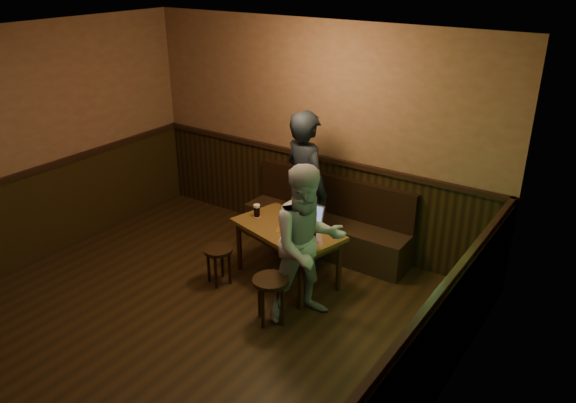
# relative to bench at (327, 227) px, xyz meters

# --- Properties ---
(room) EXTENTS (5.04, 6.04, 2.84)m
(room) POSITION_rel_bench_xyz_m (-0.35, -2.53, 0.89)
(room) COLOR black
(room) RESTS_ON ground
(bench) EXTENTS (2.20, 0.50, 0.95)m
(bench) POSITION_rel_bench_xyz_m (0.00, 0.00, 0.00)
(bench) COLOR black
(bench) RESTS_ON ground
(pub_table) EXTENTS (1.38, 1.01, 0.67)m
(pub_table) POSITION_rel_bench_xyz_m (-0.00, -0.88, 0.27)
(pub_table) COLOR #563718
(pub_table) RESTS_ON ground
(stool_left) EXTENTS (0.43, 0.43, 0.44)m
(stool_left) POSITION_rel_bench_xyz_m (-0.60, -1.39, 0.04)
(stool_left) COLOR black
(stool_left) RESTS_ON ground
(stool_right) EXTENTS (0.38, 0.38, 0.50)m
(stool_right) POSITION_rel_bench_xyz_m (0.32, -1.65, 0.09)
(stool_right) COLOR black
(stool_right) RESTS_ON ground
(pint_left) EXTENTS (0.10, 0.10, 0.15)m
(pint_left) POSITION_rel_bench_xyz_m (-0.46, -0.84, 0.43)
(pint_left) COLOR #B8162F
(pint_left) RESTS_ON pub_table
(pint_mid) EXTENTS (0.11, 0.11, 0.17)m
(pint_mid) POSITION_rel_bench_xyz_m (-0.07, -0.86, 0.44)
(pint_mid) COLOR #B8162F
(pint_mid) RESTS_ON pub_table
(pint_right) EXTENTS (0.10, 0.10, 0.15)m
(pint_right) POSITION_rel_bench_xyz_m (0.41, -1.00, 0.43)
(pint_right) COLOR #B8162F
(pint_right) RESTS_ON pub_table
(laptop) EXTENTS (0.36, 0.29, 0.25)m
(laptop) POSITION_rel_bench_xyz_m (0.15, -0.72, 0.42)
(laptop) COLOR silver
(laptop) RESTS_ON pub_table
(menu) EXTENTS (0.24, 0.18, 0.00)m
(menu) POSITION_rel_bench_xyz_m (0.38, -1.20, 0.36)
(menu) COLOR silver
(menu) RESTS_ON pub_table
(person_suit) EXTENTS (0.81, 0.69, 1.89)m
(person_suit) POSITION_rel_bench_xyz_m (-0.07, -0.39, 0.64)
(person_suit) COLOR black
(person_suit) RESTS_ON ground
(person_grey) EXTENTS (0.97, 1.02, 1.67)m
(person_grey) POSITION_rel_bench_xyz_m (0.57, -1.36, 0.52)
(person_grey) COLOR #9A9A9F
(person_grey) RESTS_ON ground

